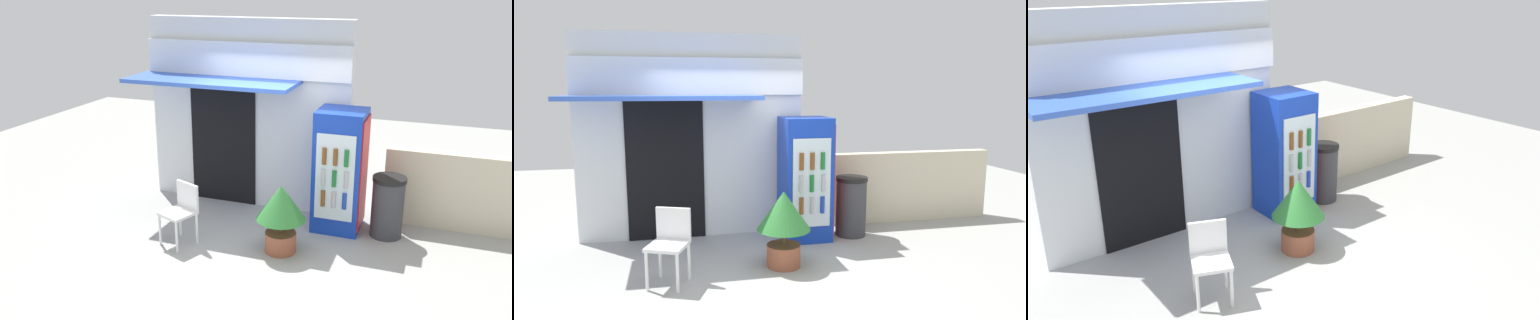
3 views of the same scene
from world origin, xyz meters
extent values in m
plane|color=#A3A39E|center=(0.00, 0.00, 0.00)|extent=(16.00, 16.00, 0.00)
cube|color=silver|center=(-0.68, 1.56, 1.50)|extent=(3.31, 0.26, 3.01)
cube|color=white|center=(-0.68, 1.39, 2.39)|extent=(3.31, 0.08, 0.53)
cube|color=blue|center=(-1.07, 0.99, 2.10)|extent=(2.62, 0.88, 0.06)
cube|color=black|center=(-1.07, 1.42, 1.02)|extent=(1.11, 0.03, 2.05)
cube|color=#1438B2|center=(0.93, 1.05, 0.90)|extent=(0.69, 0.67, 1.81)
cube|color=silver|center=(0.93, 0.70, 0.90)|extent=(0.55, 0.02, 1.27)
cube|color=red|center=(1.29, 1.05, 0.90)|extent=(0.02, 0.61, 1.63)
cylinder|color=brown|center=(0.78, 0.68, 0.59)|extent=(0.06, 0.06, 0.24)
cylinder|color=#B2B2B7|center=(0.94, 0.68, 0.59)|extent=(0.06, 0.06, 0.24)
cylinder|color=#1938A5|center=(1.09, 0.68, 0.59)|extent=(0.06, 0.06, 0.24)
cylinder|color=#B2B2B7|center=(0.77, 0.68, 0.90)|extent=(0.06, 0.06, 0.24)
cylinder|color=#196B2D|center=(0.93, 0.68, 0.90)|extent=(0.06, 0.06, 0.24)
cylinder|color=#B2B2B7|center=(1.10, 0.68, 0.90)|extent=(0.06, 0.06, 0.24)
cylinder|color=brown|center=(0.78, 0.68, 1.22)|extent=(0.06, 0.06, 0.24)
cylinder|color=brown|center=(0.94, 0.68, 1.22)|extent=(0.06, 0.06, 0.24)
cylinder|color=#196B2D|center=(1.09, 0.68, 1.22)|extent=(0.06, 0.06, 0.24)
cylinder|color=white|center=(-1.29, -0.36, 0.22)|extent=(0.04, 0.04, 0.45)
cylinder|color=white|center=(-0.95, -0.49, 0.22)|extent=(0.04, 0.04, 0.45)
cylinder|color=white|center=(-1.15, -0.02, 0.22)|extent=(0.04, 0.04, 0.45)
cylinder|color=white|center=(-0.82, -0.15, 0.22)|extent=(0.04, 0.04, 0.45)
cube|color=white|center=(-1.05, -0.25, 0.47)|extent=(0.54, 0.55, 0.04)
cube|color=white|center=(-0.98, -0.08, 0.67)|extent=(0.40, 0.19, 0.37)
cylinder|color=#995138|center=(0.36, 0.02, 0.14)|extent=(0.43, 0.43, 0.28)
cylinder|color=brown|center=(0.36, 0.02, 0.38)|extent=(0.05, 0.05, 0.20)
cone|color=#2D7533|center=(0.36, 0.02, 0.72)|extent=(0.67, 0.67, 0.48)
cylinder|color=#38383D|center=(1.66, 1.01, 0.42)|extent=(0.46, 0.46, 0.85)
cylinder|color=black|center=(1.66, 1.01, 0.88)|extent=(0.48, 0.48, 0.06)
cube|color=beige|center=(2.93, 1.59, 0.58)|extent=(2.80, 0.21, 1.17)
camera|label=1|loc=(2.31, -6.28, 3.52)|focal=37.55mm
camera|label=2|loc=(-0.95, -5.31, 2.23)|focal=31.96mm
camera|label=3|loc=(-3.35, -4.50, 3.37)|focal=36.12mm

